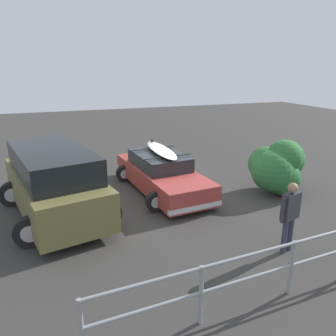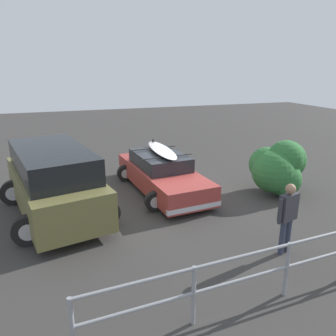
{
  "view_description": "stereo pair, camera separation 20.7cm",
  "coord_description": "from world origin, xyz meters",
  "px_view_note": "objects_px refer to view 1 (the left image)",
  "views": [
    {
      "loc": [
        3.33,
        9.16,
        3.93
      ],
      "look_at": [
        0.06,
        0.22,
        0.95
      ],
      "focal_mm": 35.0,
      "sensor_mm": 36.0,
      "label": 1
    },
    {
      "loc": [
        3.14,
        9.23,
        3.93
      ],
      "look_at": [
        0.06,
        0.22,
        0.95
      ],
      "focal_mm": 35.0,
      "sensor_mm": 36.0,
      "label": 2
    }
  ],
  "objects_px": {
    "sedan_car": "(161,173)",
    "bush_near_left": "(278,166)",
    "suv_car": "(54,182)",
    "person_bystander": "(290,211)"
  },
  "relations": [
    {
      "from": "bush_near_left",
      "to": "sedan_car",
      "type": "bearing_deg",
      "value": -22.48
    },
    {
      "from": "sedan_car",
      "to": "suv_car",
      "type": "height_order",
      "value": "suv_car"
    },
    {
      "from": "sedan_car",
      "to": "suv_car",
      "type": "xyz_separation_m",
      "value": [
        3.3,
        0.81,
        0.38
      ]
    },
    {
      "from": "suv_car",
      "to": "person_bystander",
      "type": "xyz_separation_m",
      "value": [
        -4.68,
        3.67,
        -0.0
      ]
    },
    {
      "from": "person_bystander",
      "to": "bush_near_left",
      "type": "distance_m",
      "value": 3.69
    },
    {
      "from": "sedan_car",
      "to": "bush_near_left",
      "type": "height_order",
      "value": "bush_near_left"
    },
    {
      "from": "sedan_car",
      "to": "bush_near_left",
      "type": "bearing_deg",
      "value": 157.52
    },
    {
      "from": "suv_car",
      "to": "bush_near_left",
      "type": "height_order",
      "value": "suv_car"
    },
    {
      "from": "bush_near_left",
      "to": "person_bystander",
      "type": "bearing_deg",
      "value": 55.85
    },
    {
      "from": "bush_near_left",
      "to": "suv_car",
      "type": "bearing_deg",
      "value": -5.18
    }
  ]
}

